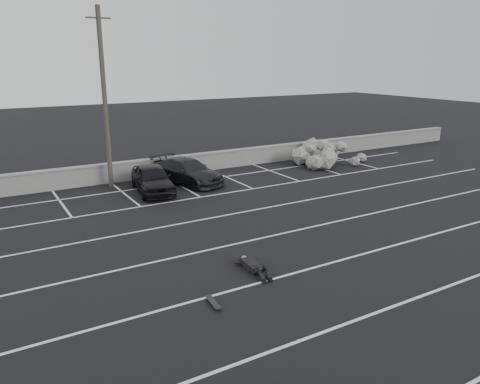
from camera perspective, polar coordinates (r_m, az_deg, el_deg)
ground at (r=14.96m, az=6.96°, el=-9.71°), size 120.00×120.00×0.00m
seawall at (r=26.66m, az=-11.47°, el=2.84°), size 50.00×0.45×1.06m
stall_lines at (r=18.32m, az=-1.61°, el=-4.65°), size 36.00×20.05×0.01m
car_left at (r=23.68m, az=-10.63°, el=1.61°), size 2.18×4.26×1.39m
car_right at (r=25.16m, az=-6.41°, el=2.54°), size 3.10×4.86×1.31m
utility_pole at (r=24.69m, az=-16.17°, el=10.84°), size 1.19×0.24×8.91m
trash_bin at (r=32.34m, az=9.76°, el=5.03°), size 0.77×0.77×0.89m
riprap_pile at (r=29.83m, az=9.35°, el=4.16°), size 4.98×4.24×1.34m
person at (r=15.07m, az=1.29°, el=-8.44°), size 1.28×2.41×0.45m
skateboard at (r=13.05m, az=-3.23°, el=-13.35°), size 0.24×0.69×0.08m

